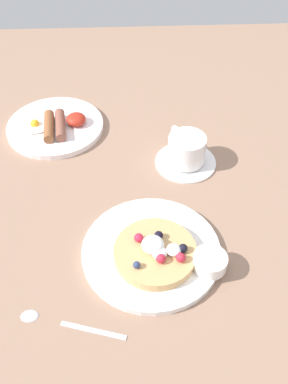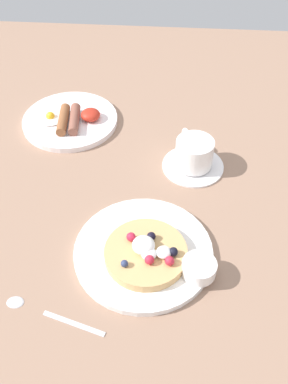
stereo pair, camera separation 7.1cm
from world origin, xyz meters
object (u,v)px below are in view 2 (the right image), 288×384
syrup_ramekin (199,268)px  coffee_saucer (193,165)px  coffee_cup (194,152)px  breakfast_plate (70,120)px  teaspoon (38,310)px  pancake_plate (143,252)px

syrup_ramekin → coffee_saucer: syrup_ramekin is taller
syrup_ramekin → coffee_saucer: (-0.79, 27.32, -2.14)cm
coffee_saucer → coffee_cup: bearing=110.6°
breakfast_plate → coffee_cup: 31.72cm
coffee_saucer → teaspoon: size_ratio=0.78×
syrup_ramekin → teaspoon: (-25.22, -8.26, -2.34)cm
syrup_ramekin → coffee_saucer: size_ratio=0.45×
pancake_plate → teaspoon: bearing=-142.0°
syrup_ramekin → coffee_saucer: bearing=91.7°
breakfast_plate → coffee_cup: (28.73, -13.02, 3.28)cm
coffee_saucer → coffee_cup: (-0.06, 0.16, 3.49)cm
pancake_plate → syrup_ramekin: bearing=-23.0°
teaspoon → coffee_saucer: bearing=55.5°
syrup_ramekin → coffee_cup: size_ratio=0.55×
coffee_cup → breakfast_plate: bearing=155.6°
syrup_ramekin → pancake_plate: bearing=157.0°
syrup_ramekin → coffee_saucer: 27.41cm
coffee_saucer → teaspoon: (-24.43, -35.57, -0.20)cm
coffee_saucer → coffee_cup: size_ratio=1.22×
syrup_ramekin → breakfast_plate: syrup_ramekin is taller
coffee_cup → teaspoon: bearing=-124.3°
coffee_cup → teaspoon: size_ratio=0.64×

